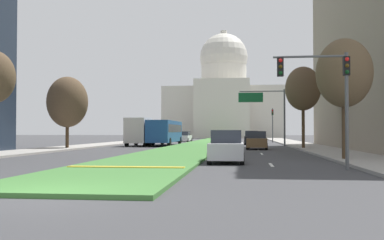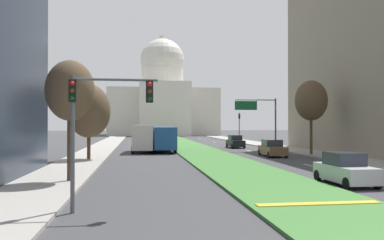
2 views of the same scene
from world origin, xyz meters
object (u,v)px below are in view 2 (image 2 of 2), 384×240
object	(u,v)px
sedan_midblock	(272,149)
box_truck_delivery	(142,138)
traffic_light_far_right	(239,124)
sedan_far_horizon	(154,138)
city_bus	(163,137)
overhead_guide_sign	(261,113)
street_tree_left_mid	(89,111)
traffic_light_near_left	(96,112)
street_tree_left_near	(70,91)
capitol_building	(163,100)
sedan_distant	(235,142)
sedan_lead_stopped	(345,170)
street_tree_right_mid	(311,101)

from	to	relation	value
sedan_midblock	box_truck_delivery	xyz separation A→B (m)	(-13.16, 7.26, 0.87)
traffic_light_far_right	sedan_midblock	xyz separation A→B (m)	(-3.18, -25.21, -2.51)
sedan_far_horizon	city_bus	xyz separation A→B (m)	(0.33, -20.10, 0.98)
overhead_guide_sign	street_tree_left_mid	size ratio (longest dim) A/B	0.94
overhead_guide_sign	sedan_far_horizon	size ratio (longest dim) A/B	1.47
traffic_light_near_left	sedan_midblock	size ratio (longest dim) A/B	1.17
street_tree_left_near	overhead_guide_sign	bearing A→B (deg)	51.80
capitol_building	city_bus	distance (m)	68.55
sedan_distant	traffic_light_near_left	bearing A→B (deg)	-111.64
traffic_light_far_right	sedan_distant	size ratio (longest dim) A/B	1.20
sedan_distant	city_bus	distance (m)	11.47
traffic_light_near_left	sedan_lead_stopped	distance (m)	14.21
sedan_distant	traffic_light_far_right	bearing A→B (deg)	72.38
capitol_building	sedan_distant	world-z (taller)	capitol_building
sedan_distant	box_truck_delivery	bearing A→B (deg)	-151.10
traffic_light_near_left	sedan_midblock	xyz separation A→B (m)	(15.22, 23.33, -2.99)
sedan_far_horizon	sedan_lead_stopped	bearing A→B (deg)	-79.76
street_tree_left_mid	sedan_far_horizon	distance (m)	32.72
street_tree_right_mid	box_truck_delivery	bearing A→B (deg)	158.61
sedan_midblock	sedan_far_horizon	size ratio (longest dim) A/B	1.00
street_tree_right_mid	sedan_lead_stopped	distance (m)	20.42
street_tree_left_mid	capitol_building	bearing A→B (deg)	81.69
street_tree_left_near	box_truck_delivery	distance (m)	23.58
traffic_light_near_left	sedan_distant	bearing A→B (deg)	68.36
capitol_building	sedan_far_horizon	xyz separation A→B (m)	(-4.49, -47.79, -9.50)
overhead_guide_sign	street_tree_left_near	xyz separation A→B (m)	(-18.88, -23.99, 0.56)
traffic_light_near_left	city_bus	distance (m)	33.25
street_tree_left_mid	sedan_lead_stopped	xyz separation A→B (m)	(15.78, -16.19, -3.68)
overhead_guide_sign	sedan_midblock	xyz separation A→B (m)	(-1.43, -8.34, -3.83)
street_tree_left_near	sedan_distant	xyz separation A→B (m)	(17.18, 30.04, -4.37)
street_tree_right_mid	city_bus	xyz separation A→B (m)	(-14.98, 9.14, -3.99)
capitol_building	sedan_lead_stopped	world-z (taller)	capitol_building
street_tree_right_mid	box_truck_delivery	distance (m)	19.27
street_tree_left_mid	sedan_far_horizon	xyz separation A→B (m)	(7.12, 31.71, -3.71)
traffic_light_far_right	box_truck_delivery	xyz separation A→B (m)	(-16.34, -17.95, -1.64)
street_tree_left_mid	city_bus	size ratio (longest dim) A/B	0.63
traffic_light_near_left	street_tree_left_mid	world-z (taller)	street_tree_left_mid
capitol_building	sedan_distant	distance (m)	64.05
street_tree_left_mid	city_bus	world-z (taller)	street_tree_left_mid
street_tree_left_near	sedan_far_horizon	bearing A→B (deg)	81.83
overhead_guide_sign	street_tree_right_mid	bearing A→B (deg)	-69.70
overhead_guide_sign	sedan_lead_stopped	world-z (taller)	overhead_guide_sign
traffic_light_near_left	box_truck_delivery	distance (m)	30.73
street_tree_left_mid	box_truck_delivery	world-z (taller)	street_tree_left_mid
sedan_lead_stopped	box_truck_delivery	distance (m)	27.77
sedan_distant	sedan_far_horizon	bearing A→B (deg)	124.99
street_tree_left_mid	sedan_distant	distance (m)	24.52
sedan_far_horizon	box_truck_delivery	size ratio (longest dim) A/B	0.69
box_truck_delivery	city_bus	world-z (taller)	box_truck_delivery
traffic_light_far_right	city_bus	xyz separation A→B (m)	(-13.79, -15.67, -1.54)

